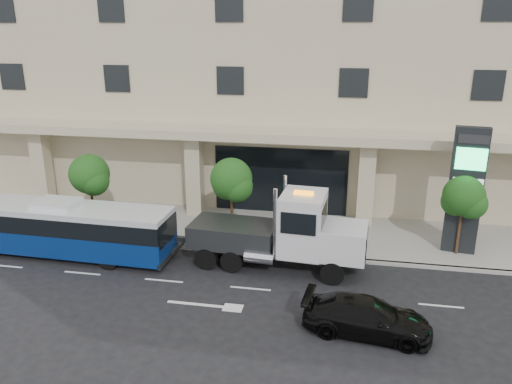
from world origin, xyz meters
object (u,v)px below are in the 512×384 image
city_bus (60,227)px  black_sedan (367,317)px  signage_pylon (465,190)px  tow_truck (285,234)px

city_bus → black_sedan: city_bus is taller
city_bus → black_sedan: 15.47m
black_sedan → signage_pylon: 9.62m
city_bus → tow_truck: 11.18m
black_sedan → tow_truck: bearing=43.7°
signage_pylon → tow_truck: bearing=-150.2°
tow_truck → signage_pylon: (8.42, 3.18, 1.61)m
tow_truck → signage_pylon: bearing=25.0°
tow_truck → city_bus: bearing=-172.9°
signage_pylon → city_bus: bearing=-160.1°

